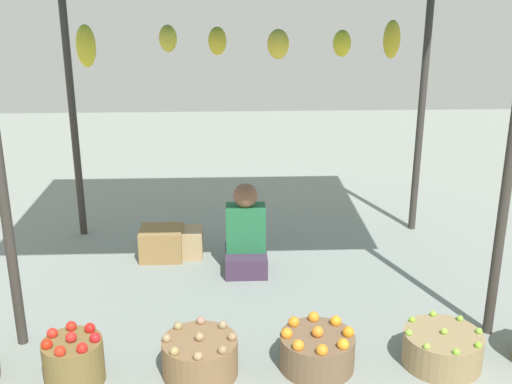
# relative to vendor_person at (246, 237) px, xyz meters

# --- Properties ---
(ground_plane) EXTENTS (14.00, 14.00, 0.00)m
(ground_plane) POSITION_rel_vendor_person_xyz_m (0.06, -0.12, -0.30)
(ground_plane) COLOR gray
(market_stall_structure) EXTENTS (3.63, 2.30, 2.44)m
(market_stall_structure) POSITION_rel_vendor_person_xyz_m (0.05, -0.12, 1.95)
(market_stall_structure) COLOR #38332D
(market_stall_structure) RESTS_ON ground
(vendor_person) EXTENTS (0.36, 0.44, 0.78)m
(vendor_person) POSITION_rel_vendor_person_xyz_m (0.00, 0.00, 0.00)
(vendor_person) COLOR #402E45
(vendor_person) RESTS_ON ground
(basket_red_tomatoes) EXTENTS (0.38, 0.38, 0.35)m
(basket_red_tomatoes) POSITION_rel_vendor_person_xyz_m (-1.13, -1.59, -0.14)
(basket_red_tomatoes) COLOR brown
(basket_red_tomatoes) RESTS_ON ground
(basket_potatoes) EXTENTS (0.49, 0.49, 0.30)m
(basket_potatoes) POSITION_rel_vendor_person_xyz_m (-0.34, -1.55, -0.17)
(basket_potatoes) COLOR olive
(basket_potatoes) RESTS_ON ground
(basket_oranges) EXTENTS (0.49, 0.49, 0.30)m
(basket_oranges) POSITION_rel_vendor_person_xyz_m (0.43, -1.50, -0.17)
(basket_oranges) COLOR brown
(basket_oranges) RESTS_ON ground
(basket_limes) EXTENTS (0.52, 0.52, 0.27)m
(basket_limes) POSITION_rel_vendor_person_xyz_m (1.26, -1.50, -0.18)
(basket_limes) COLOR #947B53
(basket_limes) RESTS_ON ground
(wooden_crate_near_vendor) EXTENTS (0.38, 0.34, 0.28)m
(wooden_crate_near_vendor) POSITION_rel_vendor_person_xyz_m (-0.76, 0.27, -0.16)
(wooden_crate_near_vendor) COLOR olive
(wooden_crate_near_vendor) RESTS_ON ground
(wooden_crate_stacked_rear) EXTENTS (0.39, 0.26, 0.26)m
(wooden_crate_stacked_rear) POSITION_rel_vendor_person_xyz_m (-0.59, 0.30, -0.17)
(wooden_crate_stacked_rear) COLOR tan
(wooden_crate_stacked_rear) RESTS_ON ground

